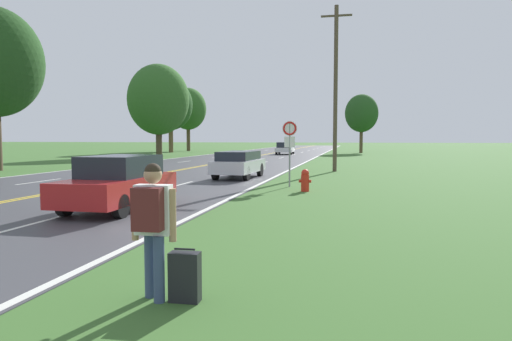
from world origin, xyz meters
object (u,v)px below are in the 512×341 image
object	(u,v)px
tree_mid_treeline	(158,100)
car_white_hatchback_mid_near	(285,148)
traffic_sign	(290,137)
car_red_sedan_nearest	(119,182)
tree_behind_sign	(170,105)
fire_hydrant	(305,180)
car_silver_hatchback_approaching	(239,163)
hitchhiker_person	(152,217)
suitcase	(185,277)
tree_far_back	(362,113)
tree_left_verge	(188,109)

from	to	relation	value
tree_mid_treeline	car_white_hatchback_mid_near	world-z (taller)	tree_mid_treeline
traffic_sign	tree_mid_treeline	size ratio (longest dim) A/B	0.27
car_red_sedan_nearest	tree_behind_sign	bearing A→B (deg)	-158.94
fire_hydrant	car_silver_hatchback_approaching	bearing A→B (deg)	127.83
tree_behind_sign	car_white_hatchback_mid_near	bearing A→B (deg)	-14.46
traffic_sign	car_silver_hatchback_approaching	world-z (taller)	traffic_sign
hitchhiker_person	suitcase	bearing A→B (deg)	-84.16
tree_far_back	tree_mid_treeline	bearing A→B (deg)	-142.92
car_red_sedan_nearest	car_silver_hatchback_approaching	world-z (taller)	car_red_sedan_nearest
tree_left_verge	tree_behind_sign	size ratio (longest dim) A/B	0.96
car_white_hatchback_mid_near	car_red_sedan_nearest	bearing A→B (deg)	1.02
car_white_hatchback_mid_near	tree_mid_treeline	bearing A→B (deg)	-56.87
tree_far_back	traffic_sign	bearing A→B (deg)	-94.28
tree_mid_treeline	suitcase	bearing A→B (deg)	-65.26
traffic_sign	tree_far_back	world-z (taller)	tree_far_back
tree_far_back	hitchhiker_person	bearing A→B (deg)	-93.05
suitcase	tree_left_verge	world-z (taller)	tree_left_verge
hitchhiker_person	tree_mid_treeline	world-z (taller)	tree_mid_treeline
tree_left_verge	traffic_sign	bearing A→B (deg)	-64.80
hitchhiker_person	tree_behind_sign	size ratio (longest dim) A/B	0.17
hitchhiker_person	traffic_sign	world-z (taller)	traffic_sign
suitcase	fire_hydrant	bearing A→B (deg)	-3.30
traffic_sign	car_red_sedan_nearest	world-z (taller)	traffic_sign
tree_behind_sign	tree_far_back	bearing A→B (deg)	7.48
hitchhiker_person	fire_hydrant	xyz separation A→B (m)	(0.56, 11.86, -0.61)
fire_hydrant	car_red_sedan_nearest	distance (m)	7.10
tree_far_back	car_silver_hatchback_approaching	size ratio (longest dim) A/B	1.86
suitcase	tree_mid_treeline	distance (m)	45.58
suitcase	car_silver_hatchback_approaching	world-z (taller)	car_silver_hatchback_approaching
hitchhiker_person	car_red_sedan_nearest	world-z (taller)	hitchhiker_person
tree_far_back	car_red_sedan_nearest	xyz separation A→B (m)	(-7.12, -50.96, -4.49)
fire_hydrant	car_white_hatchback_mid_near	bearing A→B (deg)	99.83
car_red_sedan_nearest	car_silver_hatchback_approaching	xyz separation A→B (m)	(0.78, 10.32, -0.02)
suitcase	fire_hydrant	xyz separation A→B (m)	(0.18, 11.80, 0.12)
tree_mid_treeline	car_silver_hatchback_approaching	size ratio (longest dim) A/B	2.37
fire_hydrant	tree_far_back	world-z (taller)	tree_far_back
tree_left_verge	tree_behind_sign	xyz separation A→B (m)	(0.20, -7.26, 0.10)
car_red_sedan_nearest	car_silver_hatchback_approaching	distance (m)	10.35
tree_behind_sign	tree_mid_treeline	size ratio (longest dim) A/B	1.01
car_red_sedan_nearest	tree_left_verge	bearing A→B (deg)	-161.37
car_red_sedan_nearest	car_white_hatchback_mid_near	size ratio (longest dim) A/B	1.01
hitchhiker_person	tree_behind_sign	xyz separation A→B (m)	(-22.62, 54.07, 5.49)
traffic_sign	tree_left_verge	size ratio (longest dim) A/B	0.28
hitchhiker_person	tree_left_verge	bearing A→B (deg)	17.96
hitchhiker_person	car_red_sedan_nearest	size ratio (longest dim) A/B	0.40
car_silver_hatchback_approaching	tree_behind_sign	bearing A→B (deg)	-150.19
hitchhiker_person	suitcase	world-z (taller)	hitchhiker_person
fire_hydrant	tree_behind_sign	size ratio (longest dim) A/B	0.08
hitchhiker_person	tree_far_back	bearing A→B (deg)	-5.50
car_silver_hatchback_approaching	car_red_sedan_nearest	bearing A→B (deg)	-1.96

